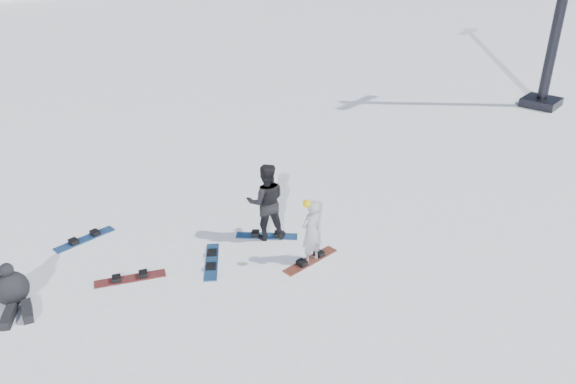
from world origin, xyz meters
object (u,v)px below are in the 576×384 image
(snowboarder_woman, at_px, (311,232))
(snowboard_loose_b, at_px, (130,279))
(lift_tower, at_px, (559,14))
(snowboarder_man, at_px, (266,202))
(snowboard_loose_c, at_px, (85,239))
(seated_rider, at_px, (12,290))
(snowboard_loose_a, at_px, (212,262))

(snowboarder_woman, bearing_deg, snowboard_loose_b, -33.88)
(lift_tower, xyz_separation_m, snowboarder_man, (-14.54, -3.31, -2.65))
(snowboard_loose_c, bearing_deg, snowboarder_man, -44.78)
(snowboarder_man, xyz_separation_m, snowboard_loose_b, (-3.40, -0.06, -0.95))
(snowboard_loose_b, bearing_deg, snowboarder_woman, -7.68)
(lift_tower, height_order, snowboard_loose_c, lift_tower)
(lift_tower, distance_m, seated_rider, 20.68)
(lift_tower, distance_m, snowboard_loose_c, 18.80)
(lift_tower, xyz_separation_m, snowboard_loose_b, (-17.94, -3.37, -3.60))
(snowboarder_woman, relative_size, seated_rider, 1.40)
(lift_tower, xyz_separation_m, snowboard_loose_c, (-18.41, -1.19, -3.60))
(snowboard_loose_c, relative_size, snowboard_loose_a, 1.00)
(snowboarder_woman, bearing_deg, seated_rider, -29.20)
(snowboarder_man, xyz_separation_m, snowboard_loose_c, (-3.87, 2.11, -0.95))
(lift_tower, bearing_deg, snowboard_loose_c, 164.85)
(snowboarder_man, relative_size, snowboard_loose_c, 1.28)
(snowboarder_woman, xyz_separation_m, snowboard_loose_b, (-3.73, 1.40, -0.77))
(lift_tower, height_order, seated_rider, lift_tower)
(snowboarder_man, height_order, snowboard_loose_b, snowboarder_man)
(seated_rider, relative_size, snowboard_loose_c, 0.80)
(snowboarder_woman, distance_m, snowboarder_man, 1.51)
(seated_rider, distance_m, snowboard_loose_c, 2.61)
(snowboard_loose_a, bearing_deg, snowboarder_woman, -93.56)
(lift_tower, distance_m, snowboarder_woman, 15.25)
(seated_rider, bearing_deg, snowboard_loose_b, 4.90)
(snowboard_loose_b, bearing_deg, snowboard_loose_a, 3.58)
(snowboarder_man, distance_m, snowboard_loose_a, 1.91)
(lift_tower, bearing_deg, snowboarder_woman, 179.69)
(lift_tower, distance_m, snowboard_loose_b, 18.60)
(snowboarder_woman, relative_size, snowboard_loose_a, 1.12)
(snowboarder_woman, height_order, snowboard_loose_c, snowboarder_woman)
(snowboarder_man, bearing_deg, snowboard_loose_a, 34.81)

